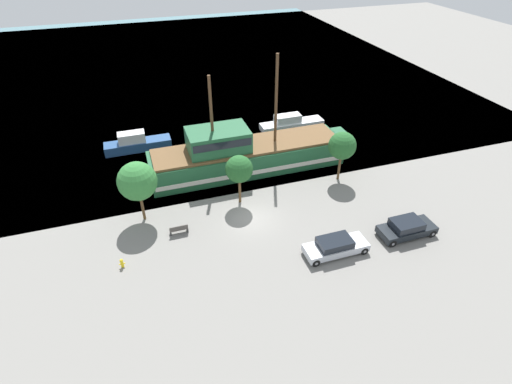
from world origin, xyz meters
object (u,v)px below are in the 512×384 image
at_px(moored_boat_dockside, 291,123).
at_px(moored_boat_outer, 137,143).
at_px(bench_promenade_east, 179,229).
at_px(parked_car_curb_mid, 407,228).
at_px(parked_car_curb_front, 335,246).
at_px(pirate_ship, 244,154).
at_px(fire_hydrant, 122,263).

distance_m(moored_boat_dockside, moored_boat_outer, 18.31).
relative_size(moored_boat_dockside, bench_promenade_east, 5.24).
bearing_deg(moored_boat_dockside, parked_car_curb_mid, -86.50).
height_order(parked_car_curb_front, bench_promenade_east, parked_car_curb_front).
height_order(moored_boat_outer, parked_car_curb_mid, moored_boat_outer).
bearing_deg(parked_car_curb_mid, bench_promenade_east, 161.14).
bearing_deg(moored_boat_outer, pirate_ship, -37.24).
bearing_deg(fire_hydrant, parked_car_curb_mid, -9.05).
bearing_deg(moored_boat_outer, parked_car_curb_mid, -47.82).
xyz_separation_m(pirate_ship, parked_car_curb_front, (3.00, -14.04, -1.07)).
distance_m(pirate_ship, fire_hydrant, 16.48).
relative_size(moored_boat_dockside, fire_hydrant, 10.30).
relative_size(pirate_ship, parked_car_curb_front, 4.18).
bearing_deg(bench_promenade_east, pirate_ship, 44.55).
xyz_separation_m(parked_car_curb_front, parked_car_curb_mid, (6.48, 0.10, 0.02)).
relative_size(moored_boat_outer, fire_hydrant, 9.37).
xyz_separation_m(parked_car_curb_front, bench_promenade_east, (-11.07, 6.10, -0.26)).
xyz_separation_m(moored_boat_outer, parked_car_curb_mid, (19.61, -21.64, -0.07)).
height_order(pirate_ship, parked_car_curb_front, pirate_ship).
distance_m(moored_boat_dockside, fire_hydrant, 27.49).
bearing_deg(parked_car_curb_front, moored_boat_dockside, 76.48).
height_order(parked_car_curb_front, fire_hydrant, parked_car_curb_front).
height_order(pirate_ship, fire_hydrant, pirate_ship).
bearing_deg(fire_hydrant, parked_car_curb_front, -13.04).
bearing_deg(parked_car_curb_mid, moored_boat_outer, 132.18).
height_order(moored_boat_dockside, bench_promenade_east, moored_boat_dockside).
height_order(fire_hydrant, bench_promenade_east, bench_promenade_east).
height_order(pirate_ship, moored_boat_dockside, pirate_ship).
xyz_separation_m(pirate_ship, fire_hydrant, (-12.71, -10.41, -1.35)).
height_order(moored_boat_dockside, moored_boat_outer, moored_boat_outer).
height_order(pirate_ship, parked_car_curb_mid, pirate_ship).
height_order(parked_car_curb_mid, bench_promenade_east, parked_car_curb_mid).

